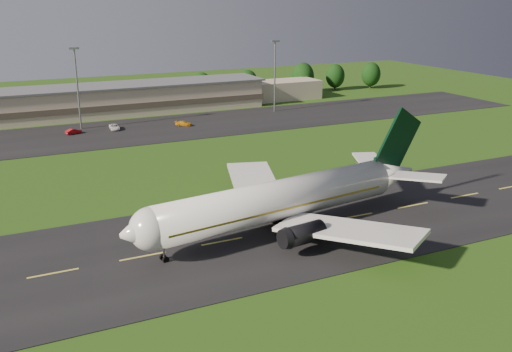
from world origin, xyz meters
name	(u,v)px	position (x,y,z in m)	size (l,w,h in m)	color
ground	(143,257)	(0.00, 0.00, 0.00)	(360.00, 360.00, 0.00)	#234310
taxiway	(143,257)	(0.00, 0.00, 0.05)	(220.00, 30.00, 0.10)	black
apron	(65,138)	(0.00, 72.00, 0.05)	(260.00, 30.00, 0.10)	black
airliner	(282,200)	(20.33, 0.12, 4.66)	(51.13, 41.78, 15.57)	white
terminal	(76,103)	(6.40, 96.18, 3.99)	(145.00, 16.00, 8.40)	#C5B496
light_mast_centre	(77,79)	(5.00, 80.00, 12.74)	(2.40, 1.20, 20.35)	gray
light_mast_east	(275,67)	(60.00, 80.00, 12.74)	(2.40, 1.20, 20.35)	gray
tree_line	(136,89)	(25.75, 105.81, 5.25)	(192.83, 9.15, 10.71)	black
service_vehicle_b	(74,131)	(2.39, 74.91, 0.74)	(1.35, 3.87, 1.28)	#9C0A0F
service_vehicle_c	(115,127)	(12.44, 75.40, 0.77)	(2.21, 4.79, 1.33)	silver
service_vehicle_d	(184,123)	(29.55, 72.19, 0.72)	(1.73, 4.26, 1.24)	orange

